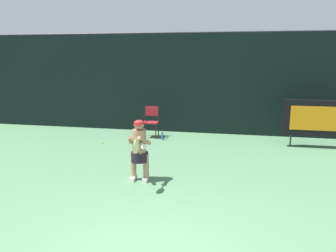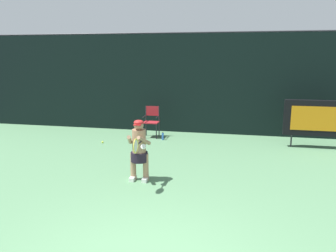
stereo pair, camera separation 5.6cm
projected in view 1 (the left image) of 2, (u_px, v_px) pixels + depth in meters
name	position (u px, v px, depth m)	size (l,w,h in m)	color
backdrop_screen	(207.00, 84.00, 12.08)	(18.00, 0.12, 3.66)	black
scoreboard	(321.00, 118.00, 10.22)	(2.20, 0.21, 1.50)	black
umpire_chair	(151.00, 120.00, 11.72)	(0.52, 0.44, 1.08)	black
water_bottle	(162.00, 136.00, 11.39)	(0.07, 0.07, 0.27)	blue
tennis_player	(139.00, 148.00, 7.57)	(0.54, 0.61, 1.42)	white
tennis_racket	(137.00, 146.00, 6.86)	(0.03, 0.60, 0.31)	black
tennis_ball_spare	(102.00, 142.00, 10.97)	(0.07, 0.07, 0.07)	#CCDB3D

